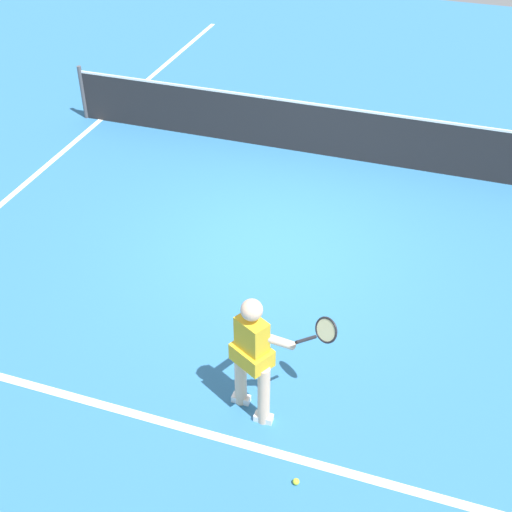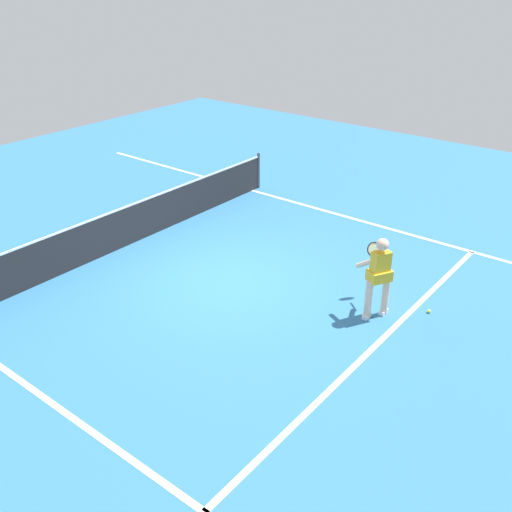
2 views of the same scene
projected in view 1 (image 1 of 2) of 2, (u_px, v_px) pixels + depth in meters
ground_plane at (273, 248)px, 9.87m from camera, size 25.33×25.33×0.00m
service_line_marking at (177, 426)px, 7.31m from camera, size 8.73×0.10×0.01m
sideline_left_marking at (11, 196)px, 10.98m from camera, size 0.10×17.49×0.01m
court_net at (325, 130)px, 11.79m from camera, size 9.41×0.08×1.02m
tennis_player at (255, 353)px, 6.98m from camera, size 1.06×0.81×1.55m
tennis_ball_near at (296, 482)px, 6.73m from camera, size 0.07×0.07×0.07m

